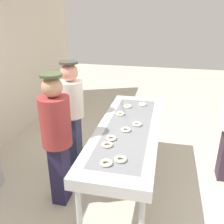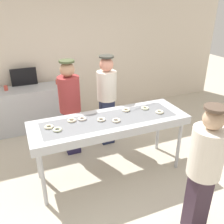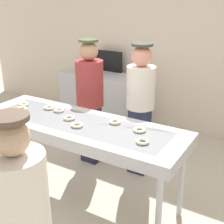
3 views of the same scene
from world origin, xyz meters
The scene contains 13 objects.
ground_plane centered at (0.00, 0.00, 0.00)m, with size 16.00×16.00×0.00m, color beige.
fryer_conveyor centered at (0.00, 0.00, 0.88)m, with size 2.31×0.76×0.95m.
sugar_donut_0 centered at (0.78, -0.09, 0.97)m, with size 0.12×0.12×0.03m, color #F3E9C6.
sugar_donut_1 centered at (0.06, -0.10, 0.97)m, with size 0.12×0.12×0.03m, color #F0E1C7.
sugar_donut_2 centered at (-0.77, -0.05, 0.97)m, with size 0.12×0.12×0.03m, color #EDF4C7.
sugar_donut_3 centered at (-0.13, 0.01, 0.97)m, with size 0.12×0.12×0.03m, color #F2E6CC.
sugar_donut_4 centered at (-0.53, 0.15, 0.97)m, with size 0.12×0.12×0.03m, color #FCE8C3.
sugar_donut_5 centered at (0.65, 0.12, 0.97)m, with size 0.12×0.12×0.03m, color #EAEFC7.
sugar_donut_6 centered at (-0.86, 0.07, 0.97)m, with size 0.12×0.12×0.03m, color #FEF4C9.
sugar_donut_7 centered at (0.34, 0.17, 0.97)m, with size 0.12×0.12×0.03m, color #FDEBC2.
sugar_donut_8 centered at (-0.38, 0.14, 0.97)m, with size 0.12×0.12×0.03m, color #F3E1D1.
worker_baker centered at (0.29, 0.87, 0.97)m, with size 0.35×0.35×1.67m.
worker_assistant centered at (-0.40, 0.79, 0.97)m, with size 0.36×0.36×1.68m.
Camera 1 is at (-2.76, -0.41, 2.30)m, focal length 39.65 mm.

